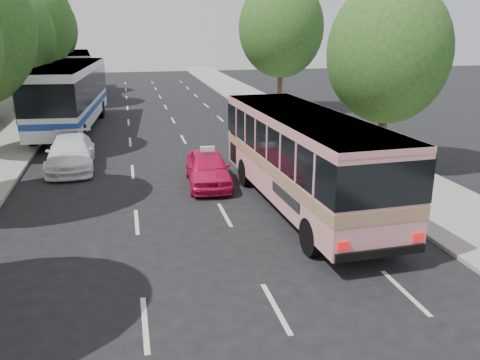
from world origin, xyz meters
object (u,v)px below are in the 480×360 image
object	(u,v)px
white_pickup	(71,153)
tour_coach_rear	(75,69)
pink_taxi	(208,168)
tour_coach_front	(70,91)
pink_bus	(304,151)

from	to	relation	value
white_pickup	tour_coach_rear	bearing A→B (deg)	92.43
pink_taxi	tour_coach_front	bearing A→B (deg)	119.58
pink_bus	white_pickup	distance (m)	10.97
pink_bus	pink_taxi	xyz separation A→B (m)	(-2.71, 3.44, -1.36)
pink_bus	tour_coach_front	xyz separation A→B (m)	(-8.91, 16.17, 0.28)
pink_bus	tour_coach_front	world-z (taller)	tour_coach_front
pink_bus	white_pickup	xyz separation A→B (m)	(-8.21, 7.15, -1.35)
pink_taxi	white_pickup	size ratio (longest dim) A/B	0.84
pink_bus	tour_coach_front	size ratio (longest dim) A/B	0.80
pink_taxi	tour_coach_rear	world-z (taller)	tour_coach_rear
pink_bus	tour_coach_front	bearing A→B (deg)	116.24
pink_bus	white_pickup	size ratio (longest dim) A/B	2.17
white_pickup	tour_coach_rear	xyz separation A→B (m)	(-1.80, 26.62, 1.54)
pink_bus	pink_taxi	size ratio (longest dim) A/B	2.58
pink_bus	tour_coach_rear	world-z (taller)	tour_coach_rear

